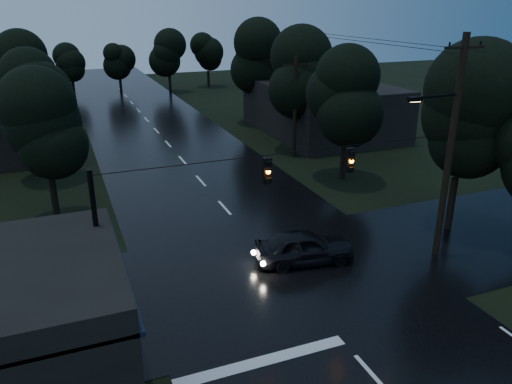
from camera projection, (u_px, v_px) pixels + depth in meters
main_road at (183, 161)px, 37.46m from camera, size 12.00×120.00×0.02m
cross_street at (282, 273)px, 21.83m from camera, size 60.00×9.00×0.02m
building_far_right at (322, 108)px, 45.00m from camera, size 10.00×14.00×4.40m
utility_pole_main at (449, 146)px, 21.66m from camera, size 3.50×0.30×10.00m
utility_pole_far at (295, 106)px, 37.22m from camera, size 2.00×0.30×7.50m
anchor_pole_left at (99, 252)px, 17.30m from camera, size 0.18×0.18×6.00m
span_signals at (309, 164)px, 19.29m from camera, size 15.00×0.37×1.12m
tree_corner_near at (464, 116)px, 24.04m from camera, size 4.48×4.48×9.44m
tree_left_a at (43, 125)px, 25.53m from camera, size 3.92×3.92×8.26m
tree_left_b at (32, 94)px, 32.13m from camera, size 4.20×4.20×8.85m
tree_left_c at (26, 70)px, 40.47m from camera, size 4.48×4.48×9.44m
tree_right_a at (347, 95)px, 31.64m from camera, size 4.20×4.20×8.85m
tree_right_b at (300, 73)px, 38.66m from camera, size 4.48×4.48×9.44m
tree_right_c at (258, 56)px, 47.41m from camera, size 4.76×4.76×10.03m
car at (304, 247)px, 22.54m from camera, size 4.72×2.49×1.53m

